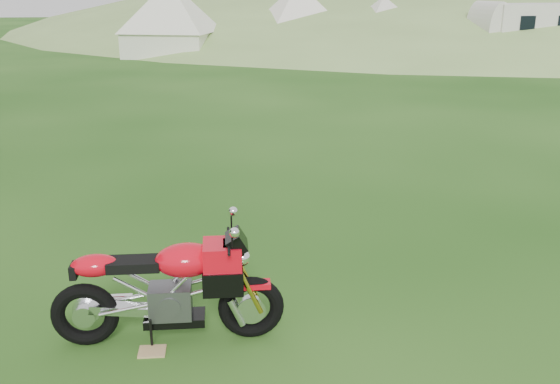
{
  "coord_description": "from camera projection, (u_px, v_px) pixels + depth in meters",
  "views": [
    {
      "loc": [
        -0.87,
        -5.17,
        2.8
      ],
      "look_at": [
        0.02,
        0.4,
        0.94
      ],
      "focal_mm": 40.0,
      "sensor_mm": 36.0,
      "label": 1
    }
  ],
  "objects": [
    {
      "name": "hillside",
      "position": [
        512.0,
        26.0,
        46.94
      ],
      "size": [
        80.0,
        64.0,
        8.0
      ],
      "primitive_type": "ellipsoid",
      "color": "#73964C",
      "rests_on": "ground"
    },
    {
      "name": "tent_right",
      "position": [
        383.0,
        24.0,
        27.05
      ],
      "size": [
        3.24,
        3.24,
        2.5
      ],
      "primitive_type": null,
      "rotation": [
        0.0,
        0.0,
        0.13
      ],
      "color": "beige",
      "rests_on": "ground"
    },
    {
      "name": "tent_left",
      "position": [
        171.0,
        21.0,
        25.98
      ],
      "size": [
        4.2,
        4.2,
        2.88
      ],
      "primitive_type": null,
      "rotation": [
        0.0,
        0.0,
        -0.32
      ],
      "color": "silver",
      "rests_on": "ground"
    },
    {
      "name": "tent_mid",
      "position": [
        297.0,
        19.0,
        27.82
      ],
      "size": [
        3.8,
        3.8,
        2.84
      ],
      "primitive_type": null,
      "rotation": [
        0.0,
        0.0,
        0.18
      ],
      "color": "silver",
      "rests_on": "ground"
    },
    {
      "name": "sport_motorcycle",
      "position": [
        167.0,
        281.0,
        5.04
      ],
      "size": [
        1.83,
        0.57,
        1.08
      ],
      "primitive_type": null,
      "rotation": [
        0.0,
        0.0,
        -0.07
      ],
      "color": "red",
      "rests_on": "ground"
    },
    {
      "name": "hedgerow",
      "position": [
        512.0,
        26.0,
        46.94
      ],
      "size": [
        36.0,
        1.2,
        8.6
      ],
      "primitive_type": null,
      "color": "black",
      "rests_on": "ground"
    },
    {
      "name": "ground",
      "position": [
        285.0,
        300.0,
        5.85
      ],
      "size": [
        120.0,
        120.0,
        0.0
      ],
      "primitive_type": "plane",
      "color": "#143E0D",
      "rests_on": "ground"
    },
    {
      "name": "plywood_board",
      "position": [
        152.0,
        351.0,
        5.02
      ],
      "size": [
        0.23,
        0.19,
        0.02
      ],
      "primitive_type": "cube",
      "rotation": [
        0.0,
        0.0,
        -0.07
      ],
      "color": "#A68457",
      "rests_on": "ground"
    },
    {
      "name": "caravan",
      "position": [
        532.0,
        32.0,
        24.38
      ],
      "size": [
        4.88,
        2.4,
        2.23
      ],
      "primitive_type": null,
      "rotation": [
        0.0,
        0.0,
        0.06
      ],
      "color": "silver",
      "rests_on": "ground"
    }
  ]
}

